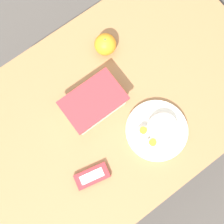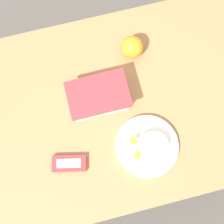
% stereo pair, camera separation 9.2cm
% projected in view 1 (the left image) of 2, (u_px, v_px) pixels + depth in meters
% --- Properties ---
extents(ground_plane, '(10.00, 10.00, 0.00)m').
position_uv_depth(ground_plane, '(111.00, 138.00, 1.77)').
color(ground_plane, '#4C4742').
extents(table, '(1.14, 0.70, 0.73)m').
position_uv_depth(table, '(111.00, 114.00, 1.16)').
color(table, '#996B42').
rests_on(table, ground_plane).
extents(food_container, '(0.20, 0.13, 0.07)m').
position_uv_depth(food_container, '(94.00, 104.00, 1.03)').
color(food_container, white).
rests_on(food_container, table).
extents(orange_fruit, '(0.08, 0.08, 0.08)m').
position_uv_depth(orange_fruit, '(105.00, 44.00, 1.08)').
color(orange_fruit, orange).
rests_on(orange_fruit, table).
extents(rice_plate, '(0.21, 0.21, 0.06)m').
position_uv_depth(rice_plate, '(158.00, 130.00, 1.03)').
color(rice_plate, silver).
rests_on(rice_plate, table).
extents(candy_bar, '(0.12, 0.07, 0.02)m').
position_uv_depth(candy_bar, '(92.00, 176.00, 1.00)').
color(candy_bar, '#B7282D').
rests_on(candy_bar, table).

